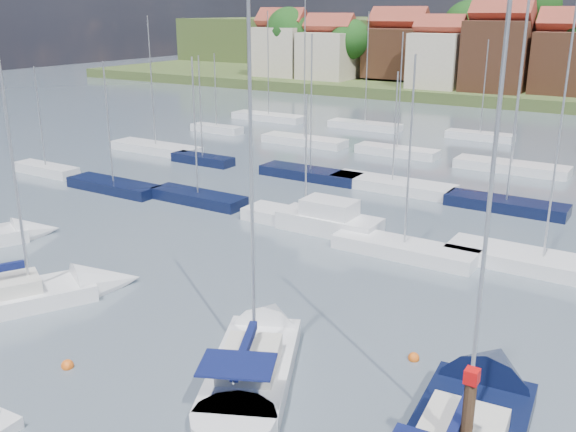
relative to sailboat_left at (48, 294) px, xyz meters
The scene contains 7 objects.
ground 39.07m from the sailboat_left, 71.42° to the left, with size 260.00×260.00×0.00m, color #434F5B.
sailboat_left is the anchor object (origin of this frame).
sailboat_centre 12.58m from the sailboat_left, ahead, with size 7.80×11.98×15.98m.
sailboat_navy 21.71m from the sailboat_left, ahead, with size 4.92×14.22×19.20m.
buoy_c 7.27m from the sailboat_left, 32.14° to the right, with size 0.52×0.52×0.52m, color #D85914.
buoy_e 18.70m from the sailboat_left, 13.72° to the left, with size 0.48×0.48×0.48m, color #D85914.
marina_field 35.23m from the sailboat_left, 65.96° to the left, with size 79.62×41.41×15.93m.
Camera 1 is at (14.04, -15.88, 14.28)m, focal length 40.00 mm.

